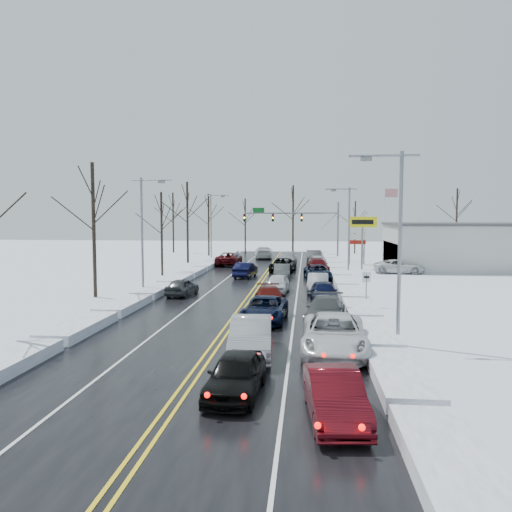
# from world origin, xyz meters

# --- Properties ---
(ground) EXTENTS (160.00, 160.00, 0.00)m
(ground) POSITION_xyz_m (0.00, 0.00, 0.00)
(ground) COLOR silver
(ground) RESTS_ON ground
(road_surface) EXTENTS (14.00, 84.00, 0.01)m
(road_surface) POSITION_xyz_m (0.00, 2.00, 0.01)
(road_surface) COLOR black
(road_surface) RESTS_ON ground
(snow_bank_left) EXTENTS (1.91, 72.00, 0.53)m
(snow_bank_left) POSITION_xyz_m (-7.60, 2.00, 0.00)
(snow_bank_left) COLOR white
(snow_bank_left) RESTS_ON ground
(snow_bank_right) EXTENTS (1.91, 72.00, 0.53)m
(snow_bank_right) POSITION_xyz_m (7.60, 2.00, 0.00)
(snow_bank_right) COLOR white
(snow_bank_right) RESTS_ON ground
(traffic_signal_mast) EXTENTS (13.28, 0.39, 8.00)m
(traffic_signal_mast) POSITION_xyz_m (3.45, 27.99, 5.48)
(traffic_signal_mast) COLOR slate
(traffic_signal_mast) RESTS_ON ground
(tires_plus_sign) EXTENTS (3.20, 0.34, 6.00)m
(tires_plus_sign) POSITION_xyz_m (10.50, 15.99, 4.99)
(tires_plus_sign) COLOR slate
(tires_plus_sign) RESTS_ON ground
(used_vehicles_sign) EXTENTS (2.20, 0.22, 4.65)m
(used_vehicles_sign) POSITION_xyz_m (10.50, 22.00, 3.32)
(used_vehicles_sign) COLOR slate
(used_vehicles_sign) RESTS_ON ground
(speed_limit_sign) EXTENTS (0.55, 0.09, 2.35)m
(speed_limit_sign) POSITION_xyz_m (8.20, -8.00, 1.63)
(speed_limit_sign) COLOR slate
(speed_limit_sign) RESTS_ON ground
(flagpole) EXTENTS (1.87, 1.20, 10.00)m
(flagpole) POSITION_xyz_m (15.17, 30.00, 5.93)
(flagpole) COLOR silver
(flagpole) RESTS_ON ground
(dealership_building) EXTENTS (20.40, 12.40, 5.30)m
(dealership_building) POSITION_xyz_m (23.98, 18.00, 2.66)
(dealership_building) COLOR #BABBB5
(dealership_building) RESTS_ON ground
(streetlight_se) EXTENTS (3.20, 0.25, 9.00)m
(streetlight_se) POSITION_xyz_m (8.30, -18.00, 5.31)
(streetlight_se) COLOR slate
(streetlight_se) RESTS_ON ground
(streetlight_ne) EXTENTS (3.20, 0.25, 9.00)m
(streetlight_ne) POSITION_xyz_m (8.30, 10.00, 5.31)
(streetlight_ne) COLOR slate
(streetlight_ne) RESTS_ON ground
(streetlight_sw) EXTENTS (3.20, 0.25, 9.00)m
(streetlight_sw) POSITION_xyz_m (-8.30, -4.00, 5.31)
(streetlight_sw) COLOR slate
(streetlight_sw) RESTS_ON ground
(streetlight_nw) EXTENTS (3.20, 0.25, 9.00)m
(streetlight_nw) POSITION_xyz_m (-8.30, 24.00, 5.31)
(streetlight_nw) COLOR slate
(streetlight_nw) RESTS_ON ground
(tree_left_b) EXTENTS (4.00, 4.00, 10.00)m
(tree_left_b) POSITION_xyz_m (-11.50, -6.00, 6.99)
(tree_left_b) COLOR #2D231C
(tree_left_b) RESTS_ON ground
(tree_left_c) EXTENTS (3.40, 3.40, 8.50)m
(tree_left_c) POSITION_xyz_m (-10.50, 8.00, 5.94)
(tree_left_c) COLOR #2D231C
(tree_left_c) RESTS_ON ground
(tree_left_d) EXTENTS (4.20, 4.20, 10.50)m
(tree_left_d) POSITION_xyz_m (-11.20, 22.00, 7.33)
(tree_left_d) COLOR #2D231C
(tree_left_d) RESTS_ON ground
(tree_left_e) EXTENTS (3.80, 3.80, 9.50)m
(tree_left_e) POSITION_xyz_m (-10.80, 34.00, 6.64)
(tree_left_e) COLOR #2D231C
(tree_left_e) RESTS_ON ground
(tree_far_a) EXTENTS (4.00, 4.00, 10.00)m
(tree_far_a) POSITION_xyz_m (-18.00, 40.00, 6.99)
(tree_far_a) COLOR #2D231C
(tree_far_a) RESTS_ON ground
(tree_far_b) EXTENTS (3.60, 3.60, 9.00)m
(tree_far_b) POSITION_xyz_m (-6.00, 41.00, 6.29)
(tree_far_b) COLOR #2D231C
(tree_far_b) RESTS_ON ground
(tree_far_c) EXTENTS (4.40, 4.40, 11.00)m
(tree_far_c) POSITION_xyz_m (2.00, 39.00, 7.68)
(tree_far_c) COLOR #2D231C
(tree_far_c) RESTS_ON ground
(tree_far_d) EXTENTS (3.40, 3.40, 8.50)m
(tree_far_d) POSITION_xyz_m (12.00, 40.50, 5.94)
(tree_far_d) COLOR #2D231C
(tree_far_d) RESTS_ON ground
(tree_far_e) EXTENTS (4.20, 4.20, 10.50)m
(tree_far_e) POSITION_xyz_m (28.00, 41.00, 7.33)
(tree_far_e) COLOR #2D231C
(tree_far_e) RESTS_ON ground
(queued_car_0) EXTENTS (1.95, 4.30, 1.43)m
(queued_car_0) POSITION_xyz_m (1.86, -25.28, 0.00)
(queued_car_0) COLOR black
(queued_car_0) RESTS_ON ground
(queued_car_1) EXTENTS (2.13, 5.16, 1.66)m
(queued_car_1) POSITION_xyz_m (1.84, -20.46, 0.00)
(queued_car_1) COLOR #9EA1A6
(queued_car_1) RESTS_ON ground
(queued_car_2) EXTENTS (2.59, 5.21, 1.42)m
(queued_car_2) POSITION_xyz_m (1.85, -13.34, 0.00)
(queued_car_2) COLOR black
(queued_car_2) RESTS_ON ground
(queued_car_3) EXTENTS (2.40, 4.80, 1.34)m
(queued_car_3) POSITION_xyz_m (1.75, -8.74, 0.00)
(queued_car_3) COLOR #4F0E0A
(queued_car_3) RESTS_ON ground
(queued_car_4) EXTENTS (1.97, 4.36, 1.45)m
(queued_car_4) POSITION_xyz_m (1.93, -2.59, 0.00)
(queued_car_4) COLOR white
(queued_car_4) RESTS_ON ground
(queued_car_5) EXTENTS (1.69, 4.38, 1.42)m
(queued_car_5) POSITION_xyz_m (1.87, 6.09, 0.00)
(queued_car_5) COLOR #3C3E40
(queued_car_5) RESTS_ON ground
(queued_car_6) EXTENTS (2.92, 5.56, 1.49)m
(queued_car_6) POSITION_xyz_m (1.61, 12.54, 0.00)
(queued_car_6) COLOR black
(queued_car_6) RESTS_ON ground
(queued_car_7) EXTENTS (2.69, 5.87, 1.67)m
(queued_car_7) POSITION_xyz_m (1.80, 17.57, 0.00)
(queued_car_7) COLOR #A2A4A9
(queued_car_7) RESTS_ON ground
(queued_car_8) EXTENTS (2.47, 5.05, 1.66)m
(queued_car_8) POSITION_xyz_m (1.80, 22.36, 0.00)
(queued_car_8) COLOR silver
(queued_car_8) RESTS_ON ground
(queued_car_9) EXTENTS (1.97, 4.54, 1.45)m
(queued_car_9) POSITION_xyz_m (5.08, -26.96, 0.00)
(queued_car_9) COLOR #540B12
(queued_car_9) RESTS_ON ground
(queued_car_10) EXTENTS (2.97, 6.15, 1.69)m
(queued_car_10) POSITION_xyz_m (5.44, -19.71, 0.00)
(queued_car_10) COLOR silver
(queued_car_10) RESTS_ON ground
(queued_car_11) EXTENTS (2.65, 5.33, 1.49)m
(queued_car_11) POSITION_xyz_m (5.29, -13.45, 0.00)
(queued_car_11) COLOR #404346
(queued_car_11) RESTS_ON ground
(queued_car_12) EXTENTS (2.02, 4.48, 1.49)m
(queued_car_12) POSITION_xyz_m (5.44, -6.57, 0.00)
(queued_car_12) COLOR black
(queued_car_12) RESTS_ON ground
(queued_car_13) EXTENTS (1.81, 4.62, 1.50)m
(queued_car_13) POSITION_xyz_m (5.13, -2.07, 0.00)
(queued_car_13) COLOR gray
(queued_car_13) RESTS_ON ground
(queued_car_14) EXTENTS (2.76, 5.27, 1.42)m
(queued_car_14) POSITION_xyz_m (5.26, 6.12, 0.00)
(queued_car_14) COLOR black
(queued_car_14) RESTS_ON ground
(queued_car_15) EXTENTS (2.65, 5.18, 1.44)m
(queued_car_15) POSITION_xyz_m (5.42, 12.48, 0.00)
(queued_car_15) COLOR #4C0A0E
(queued_car_15) RESTS_ON ground
(queued_car_16) EXTENTS (2.03, 4.39, 1.46)m
(queued_car_16) POSITION_xyz_m (5.44, 17.73, 0.00)
(queued_car_16) COLOR silver
(queued_car_16) RESTS_ON ground
(queued_car_17) EXTENTS (1.94, 5.25, 1.72)m
(queued_car_17) POSITION_xyz_m (5.13, 22.24, 0.00)
(queued_car_17) COLOR #3E4043
(queued_car_17) RESTS_ON ground
(oncoming_car_0) EXTENTS (2.08, 4.67, 1.49)m
(oncoming_car_0) POSITION_xyz_m (-1.82, 7.34, 0.00)
(oncoming_car_0) COLOR black
(oncoming_car_0) RESTS_ON ground
(oncoming_car_1) EXTENTS (2.79, 5.93, 1.64)m
(oncoming_car_1) POSITION_xyz_m (-5.28, 18.90, 0.00)
(oncoming_car_1) COLOR #48090E
(oncoming_car_1) RESTS_ON ground
(oncoming_car_2) EXTENTS (2.99, 6.15, 1.72)m
(oncoming_car_2) POSITION_xyz_m (-1.91, 29.33, 0.00)
(oncoming_car_2) COLOR silver
(oncoming_car_2) RESTS_ON ground
(oncoming_car_3) EXTENTS (2.09, 4.10, 1.34)m
(oncoming_car_3) POSITION_xyz_m (-5.22, -4.60, 0.00)
(oncoming_car_3) COLOR #393B3E
(oncoming_car_3) RESTS_ON ground
(parked_car_0) EXTENTS (5.43, 2.74, 1.47)m
(parked_car_0) POSITION_xyz_m (13.98, 12.27, 0.00)
(parked_car_0) COLOR silver
(parked_car_0) RESTS_ON ground
(parked_car_1) EXTENTS (2.49, 5.10, 1.43)m
(parked_car_1) POSITION_xyz_m (17.01, 15.32, 0.00)
(parked_car_1) COLOR #464A4C
(parked_car_1) RESTS_ON ground
(parked_car_2) EXTENTS (2.14, 4.54, 1.50)m
(parked_car_2) POSITION_xyz_m (15.00, 22.41, 0.00)
(parked_car_2) COLOR #A0A3A8
(parked_car_2) RESTS_ON ground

